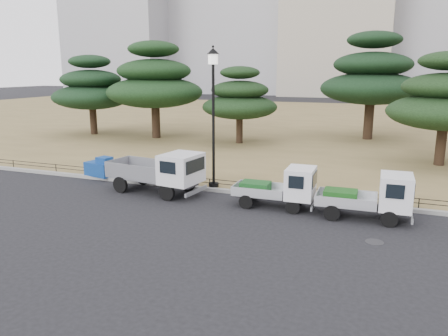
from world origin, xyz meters
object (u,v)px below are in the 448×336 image
at_px(street_lamp, 213,95).
at_px(tarp_pile, 102,168).
at_px(truck_large, 160,170).
at_px(truck_kei_front, 281,187).
at_px(truck_kei_rear, 371,196).

relative_size(street_lamp, tarp_pile, 3.71).
relative_size(truck_large, street_lamp, 0.73).
height_order(truck_kei_front, truck_kei_rear, truck_kei_rear).
bearing_deg(street_lamp, tarp_pile, 179.61).
xyz_separation_m(truck_large, tarp_pile, (-4.22, 1.48, -0.52)).
bearing_deg(street_lamp, truck_kei_front, -23.78).
bearing_deg(tarp_pile, truck_kei_front, -9.33).
height_order(truck_kei_rear, tarp_pile, truck_kei_rear).
height_order(truck_kei_front, tarp_pile, truck_kei_front).
relative_size(truck_kei_front, truck_kei_rear, 0.95).
relative_size(truck_kei_rear, tarp_pile, 2.02).
bearing_deg(tarp_pile, truck_large, -19.28).
distance_m(truck_large, tarp_pile, 4.50).
bearing_deg(street_lamp, truck_kei_rear, -14.12).
relative_size(truck_large, tarp_pile, 2.72).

